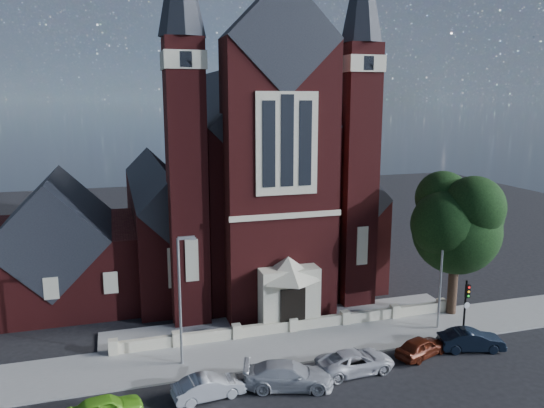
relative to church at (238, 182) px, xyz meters
The scene contains 16 objects.
ground 11.40m from the church, 90.00° to the right, with size 120.00×120.00×0.00m, color black.
pavement_strip 20.18m from the church, 90.00° to the right, with size 60.00×5.00×0.12m, color gray.
forecourt_paving 16.60m from the church, 90.00° to the right, with size 26.00×3.00×0.14m, color gray.
forecourt_wall 18.37m from the church, 90.00° to the right, with size 24.00×0.40×0.90m, color #C0B699.
church is the anchor object (origin of this frame).
parish_hall 17.26m from the church, 162.84° to the right, with size 12.00×12.20×10.24m.
street_tree 21.38m from the church, 53.83° to the right, with size 6.40×6.60×10.70m.
street_lamp_left 20.84m from the church, 112.66° to the right, with size 1.16×0.22×8.09m.
street_lamp_right 21.76m from the church, 61.96° to the right, with size 1.16×0.22×8.09m.
traffic_signal 23.94m from the church, 61.80° to the right, with size 0.28×0.42×4.00m.
car_lime_van 27.58m from the church, 117.90° to the right, with size 1.49×3.71×1.26m, color #71C928.
car_silver_a 25.23m from the church, 107.10° to the right, with size 1.37×3.92×1.29m, color #9B9DA2.
car_silver_b 24.55m from the church, 96.34° to the right, with size 2.06×5.06×1.47m, color #ABAEB3.
car_white_suv 24.00m from the church, 85.45° to the right, with size 2.18×4.72×1.31m, color silver.
car_dark_red 24.33m from the church, 73.39° to the right, with size 1.50×3.74×1.27m, color #501A0D.
car_navy 25.69m from the church, 65.53° to the right, with size 1.45×4.15×1.37m, color black.
Camera 1 is at (-11.36, -26.19, 15.96)m, focal length 35.00 mm.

